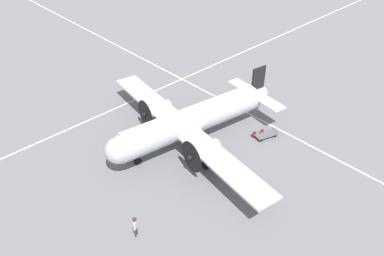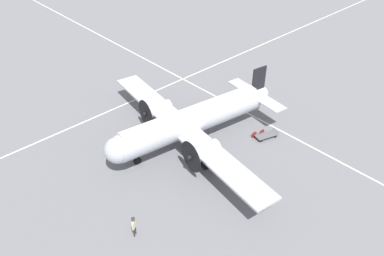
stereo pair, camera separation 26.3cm
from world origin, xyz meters
name	(u,v)px [view 2 (the right image)]	position (x,y,z in m)	size (l,w,h in m)	color
ground_plane	(192,141)	(0.00, 0.00, 0.00)	(300.00, 300.00, 0.00)	slate
apron_line_eastwest	(132,101)	(0.00, -9.59, 0.00)	(120.00, 0.16, 0.01)	silver
apron_line_northsouth	(244,111)	(-7.40, 0.00, 0.00)	(0.16, 120.00, 0.01)	silver
airliner_main	(188,121)	(0.37, -0.06, 2.39)	(16.94, 22.13, 5.36)	#ADB2BC
crew_foreground	(134,225)	(10.10, 5.09, 1.06)	(0.49, 0.39, 1.70)	#2D2D33
suitcase_near_door	(254,135)	(-4.70, 3.49, 0.26)	(0.42, 0.19, 0.55)	maroon
suitcase_upright_spare	(262,133)	(-5.50, 3.74, 0.26)	(0.50, 0.13, 0.56)	maroon
baggage_cart	(266,135)	(-5.50, 4.30, 0.27)	(2.27, 1.50, 0.56)	#56565B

